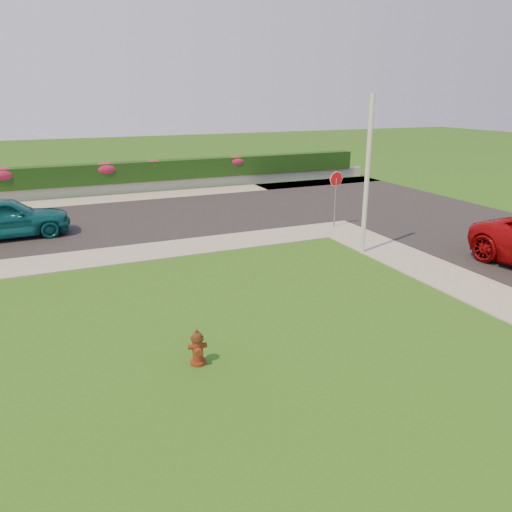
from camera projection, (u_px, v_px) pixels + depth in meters
name	position (u px, v px, depth m)	size (l,w,h in m)	color
ground	(282.00, 371.00, 10.02)	(120.00, 120.00, 0.00)	black
street_far	(20.00, 230.00, 20.33)	(26.00, 8.00, 0.04)	black
curb_corner	(337.00, 229.00, 20.52)	(2.00, 2.00, 0.04)	gray
sidewalk_beyond	(104.00, 200.00, 26.20)	(34.00, 2.00, 0.04)	gray
retaining_wall	(100.00, 189.00, 27.42)	(34.00, 0.40, 0.60)	gray
hedge	(99.00, 174.00, 27.25)	(32.00, 0.90, 1.10)	black
fire_hydrant	(198.00, 348.00, 10.18)	(0.40, 0.37, 0.77)	#4B110B
sedan_teal	(5.00, 218.00, 18.95)	(1.87, 4.64, 1.58)	#0B4C55
utility_pole	(367.00, 177.00, 16.65)	(0.16, 0.16, 5.33)	silver
stop_sign	(336.00, 186.00, 20.30)	(0.64, 0.07, 2.33)	slate
flower_clump_c	(2.00, 175.00, 25.29)	(1.49, 0.96, 0.75)	#A41C42
flower_clump_d	(106.00, 169.00, 27.23)	(1.45, 0.93, 0.72)	#A41C42
flower_clump_e	(154.00, 165.00, 28.21)	(1.10, 0.71, 0.55)	#A41C42
flower_clump_f	(236.00, 161.00, 30.12)	(1.33, 0.86, 0.67)	#A41C42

